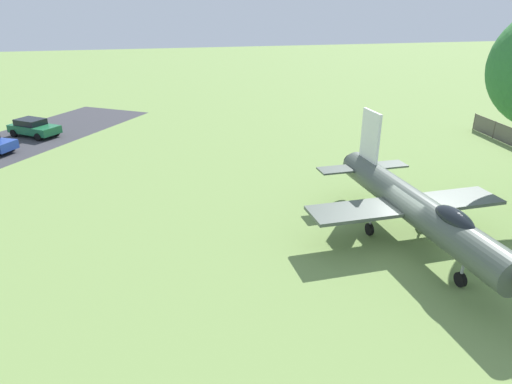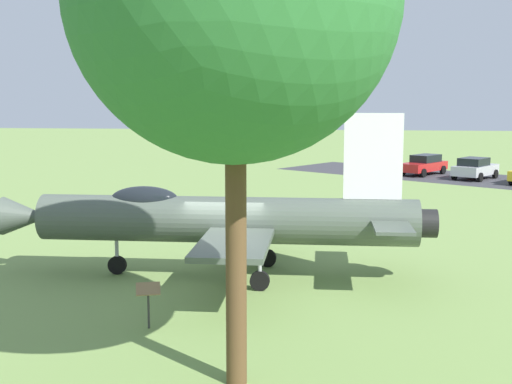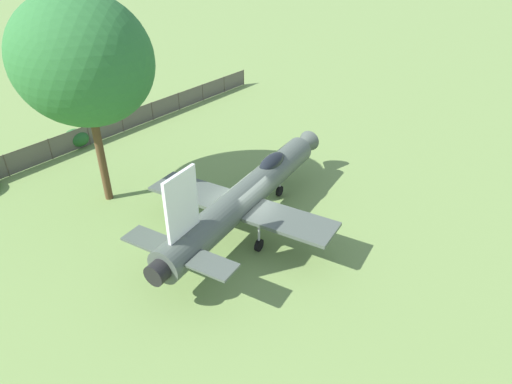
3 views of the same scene
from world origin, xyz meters
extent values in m
plane|color=#75934C|center=(0.00, 0.00, 0.00)|extent=(200.00, 200.00, 0.00)
cylinder|color=#4C564C|center=(0.00, 0.00, 1.87)|extent=(1.78, 12.09, 1.48)
cylinder|color=black|center=(0.16, -6.28, 1.87)|extent=(0.90, 0.62, 0.89)
ellipsoid|color=black|center=(-0.07, 2.65, 2.50)|extent=(0.95, 2.22, 0.84)
cube|color=white|center=(0.11, -4.58, 3.94)|extent=(0.18, 1.80, 2.66)
cube|color=#4C564C|center=(-2.72, -0.67, 1.68)|extent=(4.04, 2.08, 0.16)
cube|color=#4C564C|center=(2.75, -0.53, 1.68)|extent=(4.04, 2.08, 0.16)
cube|color=#4C564C|center=(-1.51, -5.10, 2.02)|extent=(1.83, 1.14, 0.10)
cube|color=#4C564C|center=(1.77, -5.02, 2.02)|extent=(1.83, 1.14, 0.10)
cylinder|color=#A5A8AD|center=(-0.09, 3.62, 1.01)|extent=(0.12, 0.12, 1.42)
cylinder|color=black|center=(-0.09, 3.62, 0.30)|extent=(0.19, 0.60, 0.60)
cylinder|color=#A5A8AD|center=(-1.41, -1.24, 1.01)|extent=(0.12, 0.12, 1.42)
cylinder|color=black|center=(-1.41, -1.24, 0.30)|extent=(0.19, 0.60, 0.60)
cylinder|color=#A5A8AD|center=(1.47, -1.17, 1.01)|extent=(0.12, 0.12, 1.42)
cylinder|color=black|center=(1.47, -1.17, 0.30)|extent=(0.19, 0.60, 0.60)
cylinder|color=#4C4238|center=(-16.19, -14.31, 0.72)|extent=(0.08, 0.08, 1.44)
cylinder|color=#4C4238|center=(-16.46, -17.15, 0.72)|extent=(0.08, 0.08, 1.44)
cube|color=#1E6B3D|center=(20.88, -23.72, 0.63)|extent=(4.54, 4.14, 0.63)
cube|color=black|center=(21.15, -23.93, 1.19)|extent=(2.74, 2.63, 0.49)
cylinder|color=black|center=(19.19, -23.60, 0.32)|extent=(0.64, 0.57, 0.64)
cylinder|color=black|center=(20.37, -22.10, 0.32)|extent=(0.64, 0.57, 0.64)
cylinder|color=black|center=(21.40, -25.34, 0.32)|extent=(0.64, 0.57, 0.64)
cylinder|color=black|center=(22.58, -23.84, 0.32)|extent=(0.64, 0.57, 0.64)
cylinder|color=black|center=(21.80, -19.80, 0.32)|extent=(0.66, 0.51, 0.64)
camera|label=1|loc=(11.30, 16.50, 10.48)|focal=31.72mm
camera|label=2|loc=(-20.89, -3.52, 5.74)|focal=47.36mm
camera|label=3|loc=(9.78, -14.98, 12.82)|focal=30.82mm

